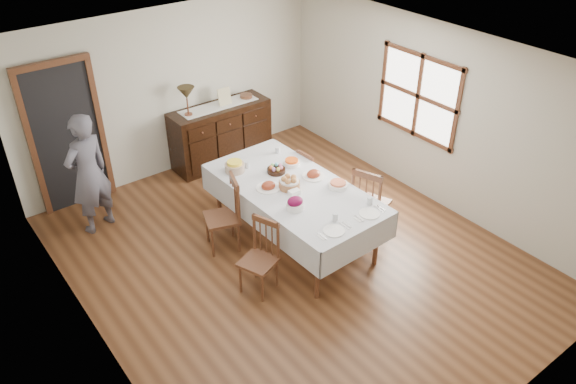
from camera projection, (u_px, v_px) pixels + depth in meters
ground at (293, 257)px, 7.28m from camera, size 6.00×6.00×0.00m
room_shell at (262, 135)px, 6.60m from camera, size 5.02×6.02×2.65m
dining_table at (293, 193)px, 7.19m from camera, size 1.31×2.48×0.84m
chair_left_near at (261, 256)px, 6.56m from camera, size 0.50×0.50×0.93m
chair_left_far at (225, 213)px, 7.21m from camera, size 0.54×0.54×1.02m
chair_right_near at (369, 202)px, 7.40m from camera, size 0.57×0.57×1.06m
chair_right_far at (311, 178)px, 8.09m from camera, size 0.39×0.39×0.89m
sideboard at (221, 134)px, 9.15m from camera, size 1.64×0.59×0.99m
person at (88, 170)px, 7.35m from camera, size 0.65×0.52×1.83m
bread_basket at (289, 183)px, 7.09m from camera, size 0.27×0.27×0.17m
egg_basket at (276, 170)px, 7.43m from camera, size 0.25×0.25×0.11m
ham_platter_a at (268, 186)px, 7.10m from camera, size 0.32×0.32×0.11m
ham_platter_b at (314, 175)px, 7.34m from camera, size 0.30×0.30×0.11m
beet_bowl at (295, 204)px, 6.69m from camera, size 0.22×0.22×0.16m
carrot_bowl at (292, 162)px, 7.59m from camera, size 0.23×0.23×0.08m
pineapple_bowl at (235, 167)px, 7.44m from camera, size 0.27×0.27×0.15m
casserole_dish at (338, 184)px, 7.13m from camera, size 0.26×0.26×0.07m
butter_dish at (294, 193)px, 6.96m from camera, size 0.14×0.09×0.07m
setting_left at (334, 226)px, 6.39m from camera, size 0.42×0.31×0.10m
setting_right at (369, 209)px, 6.68m from camera, size 0.42×0.31×0.10m
glass_far_a at (247, 165)px, 7.53m from camera, size 0.06×0.06×0.09m
glass_far_b at (278, 150)px, 7.88m from camera, size 0.07×0.07×0.09m
runner at (219, 105)px, 8.90m from camera, size 1.30×0.35×0.01m
table_lamp at (186, 94)px, 8.41m from camera, size 0.26×0.26×0.46m
picture_frame at (224, 97)px, 8.86m from camera, size 0.22×0.08×0.28m
deco_bowl at (246, 96)px, 9.15m from camera, size 0.20×0.20×0.06m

